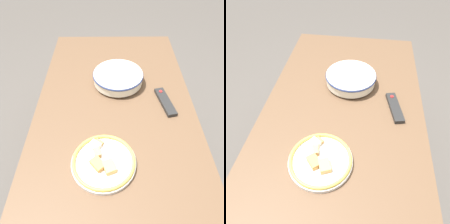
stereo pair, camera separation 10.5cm
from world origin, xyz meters
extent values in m
plane|color=#4C4742|center=(0.00, 0.00, 0.00)|extent=(8.00, 8.00, 0.00)
cube|color=brown|center=(0.00, 0.00, 0.72)|extent=(1.51, 0.81, 0.04)
cylinder|color=brown|center=(-0.69, -0.34, 0.35)|extent=(0.06, 0.06, 0.70)
cylinder|color=brown|center=(-0.69, 0.34, 0.35)|extent=(0.06, 0.06, 0.70)
cylinder|color=silver|center=(-0.22, 0.02, 0.75)|extent=(0.12, 0.12, 0.01)
cylinder|color=silver|center=(-0.22, 0.02, 0.78)|extent=(0.27, 0.27, 0.06)
cylinder|color=#B75B23|center=(-0.22, 0.02, 0.78)|extent=(0.24, 0.24, 0.05)
torus|color=navy|center=(-0.22, 0.02, 0.80)|extent=(0.28, 0.28, 0.01)
cylinder|color=white|center=(0.30, -0.05, 0.75)|extent=(0.26, 0.26, 0.02)
torus|color=gold|center=(0.30, -0.05, 0.77)|extent=(0.26, 0.26, 0.01)
cube|color=tan|center=(0.22, -0.08, 0.77)|extent=(0.05, 0.05, 0.02)
cube|color=silver|center=(0.23, -0.09, 0.77)|extent=(0.06, 0.06, 0.02)
cube|color=tan|center=(0.33, -0.03, 0.77)|extent=(0.07, 0.06, 0.02)
cube|color=tan|center=(0.26, -0.08, 0.77)|extent=(0.05, 0.03, 0.02)
cube|color=tan|center=(0.32, -0.08, 0.77)|extent=(0.07, 0.07, 0.02)
cube|color=black|center=(-0.05, 0.26, 0.75)|extent=(0.20, 0.09, 0.02)
cylinder|color=red|center=(-0.12, 0.25, 0.76)|extent=(0.02, 0.02, 0.00)
camera|label=1|loc=(0.75, -0.02, 1.54)|focal=35.00mm
camera|label=2|loc=(0.75, 0.08, 1.54)|focal=35.00mm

